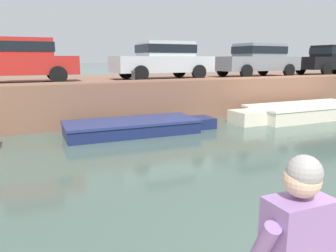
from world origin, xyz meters
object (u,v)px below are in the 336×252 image
(car_centre_silver, at_px, (163,59))
(mooring_bollard_mid, at_px, (133,76))
(boat_moored_central_navy, at_px, (138,127))
(car_left_inner_red, at_px, (21,59))
(boat_moored_east_cream, at_px, (302,112))
(car_right_inner_grey, at_px, (257,59))
(car_rightmost_black, at_px, (333,59))

(car_centre_silver, xyz_separation_m, mooring_bollard_mid, (-1.69, -1.15, -0.61))
(boat_moored_central_navy, bearing_deg, car_left_inner_red, 140.60)
(car_centre_silver, bearing_deg, mooring_bollard_mid, -145.82)
(boat_moored_east_cream, bearing_deg, car_centre_silver, 149.27)
(car_right_inner_grey, relative_size, mooring_bollard_mid, 9.45)
(boat_moored_central_navy, relative_size, mooring_bollard_mid, 11.49)
(boat_moored_east_cream, height_order, car_centre_silver, car_centre_silver)
(car_right_inner_grey, relative_size, car_rightmost_black, 0.99)
(car_left_inner_red, bearing_deg, car_right_inner_grey, 0.02)
(mooring_bollard_mid, bearing_deg, boat_moored_east_cream, -15.03)
(car_right_inner_grey, bearing_deg, boat_moored_east_cream, -88.87)
(car_left_inner_red, bearing_deg, car_centre_silver, 0.03)
(boat_moored_central_navy, xyz_separation_m, boat_moored_east_cream, (7.02, -0.20, 0.06))
(boat_moored_central_navy, height_order, car_centre_silver, car_centre_silver)
(boat_moored_east_cream, distance_m, car_left_inner_red, 10.95)
(boat_moored_east_cream, height_order, car_right_inner_grey, car_right_inner_grey)
(boat_moored_east_cream, xyz_separation_m, car_right_inner_grey, (-0.06, 2.93, 2.12))
(boat_moored_east_cream, distance_m, car_rightmost_black, 6.20)
(car_left_inner_red, bearing_deg, car_rightmost_black, -0.00)
(car_centre_silver, xyz_separation_m, car_right_inner_grey, (4.86, 0.00, -0.00))
(car_centre_silver, xyz_separation_m, car_rightmost_black, (9.96, -0.00, -0.00))
(boat_moored_central_navy, bearing_deg, mooring_bollard_mid, 75.52)
(boat_moored_central_navy, height_order, boat_moored_east_cream, boat_moored_east_cream)
(car_left_inner_red, distance_m, car_rightmost_black, 15.38)
(boat_moored_east_cream, xyz_separation_m, mooring_bollard_mid, (-6.61, 1.78, 1.51))
(car_centre_silver, relative_size, car_right_inner_grey, 0.98)
(car_left_inner_red, height_order, car_right_inner_grey, same)
(car_rightmost_black, relative_size, mooring_bollard_mid, 9.58)
(car_right_inner_grey, bearing_deg, car_rightmost_black, -0.05)
(car_left_inner_red, height_order, car_rightmost_black, same)
(car_centre_silver, relative_size, mooring_bollard_mid, 9.30)
(boat_moored_central_navy, relative_size, car_right_inner_grey, 1.22)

